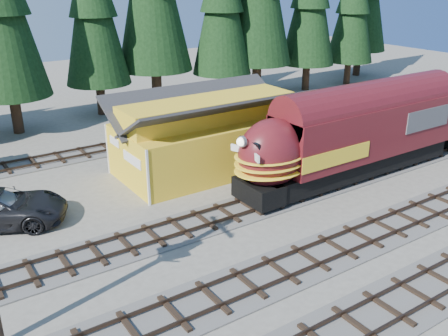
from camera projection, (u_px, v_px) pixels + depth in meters
ground at (317, 229)px, 26.08m from camera, size 120.00×120.00×0.00m
track_siding at (383, 166)px, 34.33m from camera, size 68.00×3.20×0.33m
track_spur at (31, 164)px, 34.72m from camera, size 32.00×3.20×0.33m
depot at (209, 127)px, 33.07m from camera, size 12.80×7.00×5.30m
locomotive at (347, 139)px, 31.33m from camera, size 17.30×3.44×4.70m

